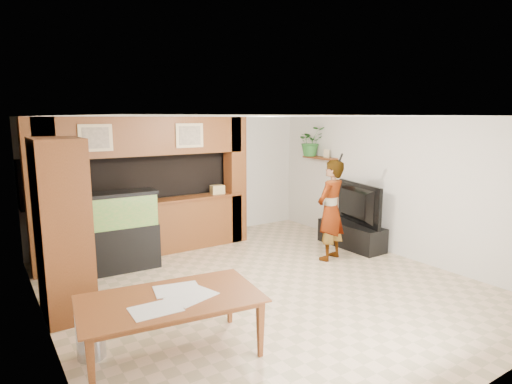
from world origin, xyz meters
TOP-DOWN VIEW (x-y plane):
  - floor at (0.00, 0.00)m, footprint 6.50×6.50m
  - ceiling at (0.00, 0.00)m, footprint 6.50×6.50m
  - wall_back at (0.00, 3.25)m, footprint 6.00×0.00m
  - wall_left at (-3.00, 0.00)m, footprint 0.00×6.50m
  - wall_right at (3.00, 0.00)m, footprint 0.00×6.50m
  - partition at (-0.95, 2.64)m, footprint 4.20×0.99m
  - wall_clock at (-2.97, 1.00)m, footprint 0.05×0.25m
  - wall_shelf at (2.85, 1.95)m, footprint 0.25×0.90m
  - pantry_cabinet at (-2.70, 0.69)m, footprint 0.58×0.96m
  - trash_can at (-2.69, -0.59)m, footprint 0.30×0.30m
  - aquarium at (-1.61, 1.95)m, footprint 1.23×0.46m
  - tv_stand at (2.65, 0.73)m, footprint 0.53×1.43m
  - television at (2.65, 0.73)m, footprint 0.51×1.42m
  - photo_frame at (2.85, 1.74)m, footprint 0.06×0.13m
  - potted_plant at (2.82, 2.23)m, footprint 0.70×0.64m
  - person at (1.76, 0.41)m, footprint 0.77×0.63m
  - microphone at (1.81, 0.25)m, footprint 0.04×0.10m
  - dining_table at (-1.95, -1.09)m, footprint 2.04×1.31m
  - newspaper_a at (-1.74, -1.15)m, footprint 0.58×0.49m
  - newspaper_b at (-2.18, -1.24)m, footprint 0.51×0.38m
  - newspaper_c at (-1.80, -0.89)m, footprint 0.56×0.46m
  - counter_box at (0.53, 2.45)m, footprint 0.28×0.20m

SIDE VIEW (x-z plane):
  - floor at x=0.00m, z-range 0.00..0.00m
  - tv_stand at x=2.65m, z-range 0.00..0.48m
  - trash_can at x=-2.69m, z-range 0.00..0.56m
  - dining_table at x=-1.95m, z-range 0.00..0.67m
  - aquarium at x=-1.61m, z-range -0.02..1.34m
  - newspaper_b at x=-2.18m, z-range 0.67..0.68m
  - newspaper_a at x=-1.74m, z-range 0.67..0.68m
  - newspaper_c at x=-1.80m, z-range 0.67..0.68m
  - television at x=2.65m, z-range 0.48..1.30m
  - person at x=1.76m, z-range 0.00..1.84m
  - counter_box at x=0.53m, z-range 1.04..1.22m
  - pantry_cabinet at x=-2.70m, z-range 0.00..2.34m
  - wall_back at x=0.00m, z-range -1.70..4.30m
  - wall_left at x=-3.00m, z-range -1.95..4.55m
  - wall_right at x=3.00m, z-range -1.95..4.55m
  - partition at x=-0.95m, z-range 0.01..2.61m
  - wall_shelf at x=2.85m, z-range 1.68..1.72m
  - photo_frame at x=2.85m, z-range 1.72..1.90m
  - microphone at x=1.81m, z-range 1.81..1.97m
  - wall_clock at x=-2.97m, z-range 1.77..2.02m
  - potted_plant at x=2.82m, z-range 1.72..2.38m
  - ceiling at x=0.00m, z-range 2.60..2.60m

